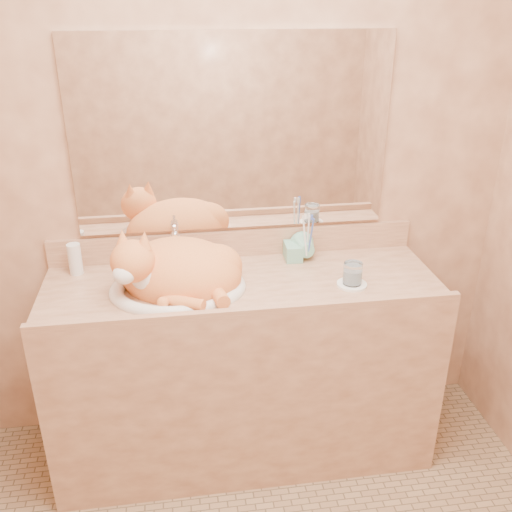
{
  "coord_description": "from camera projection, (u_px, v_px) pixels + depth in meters",
  "views": [
    {
      "loc": [
        -0.25,
        -1.31,
        1.92
      ],
      "look_at": [
        0.05,
        0.7,
        0.97
      ],
      "focal_mm": 40.0,
      "sensor_mm": 36.0,
      "label": 1
    }
  ],
  "objects": [
    {
      "name": "lotion_bottle",
      "position": [
        75.0,
        259.0,
        2.35
      ],
      "size": [
        0.06,
        0.06,
        0.13
      ],
      "primitive_type": "cylinder",
      "color": "silver",
      "rests_on": "vanity_counter"
    },
    {
      "name": "mirror",
      "position": [
        233.0,
        135.0,
        2.31
      ],
      "size": [
        1.3,
        0.02,
        0.8
      ],
      "primitive_type": "cube",
      "color": "white",
      "rests_on": "wall_back"
    },
    {
      "name": "faucet",
      "position": [
        176.0,
        248.0,
        2.4
      ],
      "size": [
        0.07,
        0.13,
        0.18
      ],
      "primitive_type": null,
      "rotation": [
        0.0,
        0.0,
        0.18
      ],
      "color": "silver",
      "rests_on": "vanity_counter"
    },
    {
      "name": "sink_basin",
      "position": [
        177.0,
        271.0,
        2.22
      ],
      "size": [
        0.56,
        0.48,
        0.16
      ],
      "primitive_type": null,
      "rotation": [
        0.0,
        0.0,
        -0.09
      ],
      "color": "white",
      "rests_on": "vanity_counter"
    },
    {
      "name": "saucer",
      "position": [
        352.0,
        284.0,
        2.28
      ],
      "size": [
        0.12,
        0.12,
        0.01
      ],
      "primitive_type": "cylinder",
      "color": "white",
      "rests_on": "vanity_counter"
    },
    {
      "name": "toothbrushes",
      "position": [
        308.0,
        234.0,
        2.42
      ],
      "size": [
        0.04,
        0.04,
        0.23
      ],
      "primitive_type": null,
      "color": "silver",
      "rests_on": "toothbrush_cup"
    },
    {
      "name": "soap_dispenser",
      "position": [
        295.0,
        247.0,
        2.43
      ],
      "size": [
        0.07,
        0.08,
        0.16
      ],
      "primitive_type": "imported",
      "rotation": [
        0.0,
        0.0,
        -0.03
      ],
      "color": "#75BCA0",
      "rests_on": "vanity_counter"
    },
    {
      "name": "vanity_counter",
      "position": [
        243.0,
        369.0,
        2.48
      ],
      "size": [
        1.6,
        0.55,
        0.85
      ],
      "primitive_type": null,
      "color": "#8F5C40",
      "rests_on": "floor"
    },
    {
      "name": "cat",
      "position": [
        174.0,
        268.0,
        2.23
      ],
      "size": [
        0.6,
        0.54,
        0.27
      ],
      "primitive_type": null,
      "rotation": [
        0.0,
        0.0,
        -0.33
      ],
      "color": "orange",
      "rests_on": "sink_basin"
    },
    {
      "name": "wall_back",
      "position": [
        233.0,
        168.0,
        2.38
      ],
      "size": [
        2.4,
        0.02,
        2.5
      ],
      "primitive_type": "cube",
      "color": "#935E42",
      "rests_on": "ground"
    },
    {
      "name": "toothbrush_cup",
      "position": [
        307.0,
        252.0,
        2.45
      ],
      "size": [
        0.11,
        0.11,
        0.1
      ],
      "primitive_type": "imported",
      "rotation": [
        0.0,
        0.0,
        0.05
      ],
      "color": "#75BCA0",
      "rests_on": "vanity_counter"
    },
    {
      "name": "water_glass",
      "position": [
        353.0,
        273.0,
        2.26
      ],
      "size": [
        0.07,
        0.07,
        0.09
      ],
      "primitive_type": "cylinder",
      "color": "white",
      "rests_on": "saucer"
    }
  ]
}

